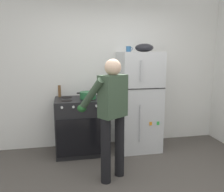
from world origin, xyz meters
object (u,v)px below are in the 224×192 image
at_px(refrigerator, 139,101).
at_px(mixing_bowl, 144,48).
at_px(red_pot, 88,95).
at_px(coffee_mug, 129,49).
at_px(stove_range, 79,126).
at_px(person_cook, 111,109).
at_px(pepper_mill, 59,91).

bearing_deg(refrigerator, mixing_bowl, 0.21).
height_order(red_pot, coffee_mug, coffee_mug).
distance_m(stove_range, mixing_bowl, 1.72).
height_order(coffee_mug, mixing_bowl, mixing_bowl).
height_order(refrigerator, red_pot, refrigerator).
bearing_deg(stove_range, mixing_bowl, 0.53).
distance_m(person_cook, red_pot, 0.91).
relative_size(coffee_mug, mixing_bowl, 0.36).
bearing_deg(refrigerator, pepper_mill, 171.52).
distance_m(person_cook, pepper_mill, 1.32).
relative_size(person_cook, red_pot, 4.39).
height_order(refrigerator, pepper_mill, refrigerator).
relative_size(red_pot, mixing_bowl, 1.18).
relative_size(stove_range, red_pot, 2.56).
xyz_separation_m(red_pot, pepper_mill, (-0.46, 0.25, 0.04)).
relative_size(stove_range, mixing_bowl, 3.02).
bearing_deg(person_cook, refrigerator, 54.32).
height_order(person_cook, pepper_mill, person_cook).
bearing_deg(red_pot, person_cook, -76.76).
relative_size(stove_range, pepper_mill, 4.69).
distance_m(red_pot, mixing_bowl, 1.23).
relative_size(refrigerator, red_pot, 4.63).
bearing_deg(mixing_bowl, coffee_mug, 169.01).
height_order(red_pot, pepper_mill, pepper_mill).
xyz_separation_m(person_cook, mixing_bowl, (0.75, 0.94, 0.80)).
height_order(stove_range, mixing_bowl, mixing_bowl).
relative_size(red_pot, coffee_mug, 3.26).
bearing_deg(coffee_mug, refrigerator, -15.83).
bearing_deg(red_pot, coffee_mug, 8.06).
bearing_deg(mixing_bowl, person_cook, -128.76).
bearing_deg(refrigerator, coffee_mug, 164.17).
distance_m(refrigerator, mixing_bowl, 0.92).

